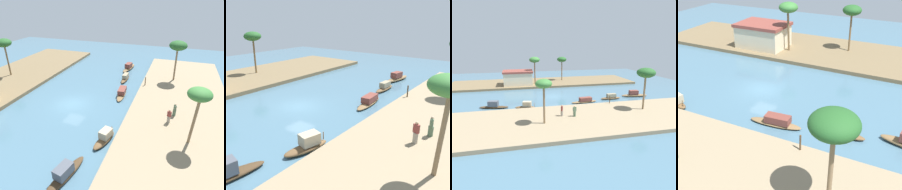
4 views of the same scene
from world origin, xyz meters
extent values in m
plane|color=#476B7F|center=(0.00, 0.00, 0.00)|extent=(74.63, 74.63, 0.00)
cube|color=#937F60|center=(0.00, -13.96, 0.24)|extent=(46.70, 12.33, 0.49)
ellipsoid|color=#47331E|center=(-10.89, -5.35, 0.20)|extent=(4.89, 1.87, 0.40)
cube|color=#4C515B|center=(-10.98, -5.33, 0.83)|extent=(1.75, 1.22, 0.86)
ellipsoid|color=brown|center=(4.73, -5.63, 0.18)|extent=(4.87, 1.46, 0.35)
cube|color=brown|center=(4.96, -5.61, 0.67)|extent=(2.30, 1.17, 0.63)
ellipsoid|color=brown|center=(15.92, -3.86, 0.26)|extent=(5.33, 1.81, 0.53)
cube|color=brown|center=(15.72, -3.83, 0.92)|extent=(1.81, 1.20, 0.78)
ellipsoid|color=brown|center=(10.38, -4.61, 0.23)|extent=(3.99, 0.93, 0.47)
cube|color=gray|center=(10.52, -4.62, 0.78)|extent=(1.75, 0.76, 0.63)
ellipsoid|color=brown|center=(-5.83, -6.82, 0.24)|extent=(3.50, 1.79, 0.47)
cube|color=tan|center=(-5.53, -6.90, 0.87)|extent=(1.53, 1.22, 0.80)
cylinder|color=brown|center=(-4.40, -7.18, 0.72)|extent=(0.07, 0.07, 0.59)
cylinder|color=#4C664C|center=(0.74, -13.22, 0.87)|extent=(0.45, 0.45, 0.77)
cube|color=#4C664C|center=(0.74, -13.22, 1.55)|extent=(0.49, 0.33, 0.61)
sphere|color=tan|center=(0.74, -13.22, 1.96)|extent=(0.21, 0.21, 0.21)
cylinder|color=gray|center=(-0.98, -12.69, 0.88)|extent=(0.46, 0.46, 0.80)
cube|color=brown|center=(-0.98, -12.69, 1.60)|extent=(0.37, 0.48, 0.63)
sphere|color=tan|center=(-0.98, -12.69, 2.02)|extent=(0.22, 0.22, 0.22)
cylinder|color=#4C3823|center=(8.37, -8.40, 1.13)|extent=(0.14, 0.14, 1.30)
cylinder|color=#7F6647|center=(-3.76, -14.90, 2.89)|extent=(0.27, 0.47, 4.82)
ellipsoid|color=#387533|center=(-3.76, -14.90, 5.72)|extent=(2.10, 2.10, 1.16)
cylinder|color=#7F6647|center=(12.04, -12.51, 3.07)|extent=(0.28, 0.35, 5.17)
ellipsoid|color=#235623|center=(12.04, -12.51, 6.20)|extent=(2.73, 2.73, 1.50)
cylinder|color=brown|center=(5.17, 15.04, 3.05)|extent=(0.26, 0.36, 5.13)
ellipsoid|color=#235623|center=(5.17, 15.04, 6.12)|extent=(2.54, 2.54, 1.40)
camera|label=1|loc=(-20.38, -12.57, 13.36)|focal=31.69mm
camera|label=2|loc=(-15.83, -17.28, 8.90)|focal=37.69mm
camera|label=3|loc=(-6.91, -39.51, 10.69)|focal=32.90mm
camera|label=4|loc=(15.63, -24.81, 14.42)|focal=47.96mm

